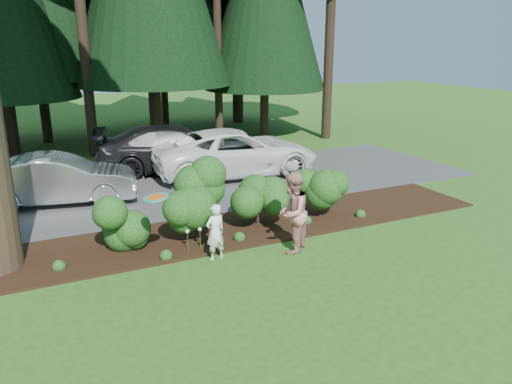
{
  "coord_description": "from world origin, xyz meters",
  "views": [
    {
      "loc": [
        -3.74,
        -7.74,
        4.64
      ],
      "look_at": [
        1.01,
        2.17,
        1.3
      ],
      "focal_mm": 35.0,
      "sensor_mm": 36.0,
      "label": 1
    }
  ],
  "objects_px": {
    "car_dark_suv": "(176,148)",
    "child": "(215,232)",
    "car_silver_wagon": "(59,180)",
    "adult": "(292,213)",
    "car_white_suv": "(236,152)",
    "frisbee": "(156,197)"
  },
  "relations": [
    {
      "from": "car_white_suv",
      "to": "adult",
      "type": "height_order",
      "value": "adult"
    },
    {
      "from": "car_white_suv",
      "to": "car_silver_wagon",
      "type": "bearing_deg",
      "value": 101.17
    },
    {
      "from": "child",
      "to": "frisbee",
      "type": "height_order",
      "value": "frisbee"
    },
    {
      "from": "car_white_suv",
      "to": "car_dark_suv",
      "type": "bearing_deg",
      "value": 52.22
    },
    {
      "from": "car_dark_suv",
      "to": "child",
      "type": "relative_size",
      "value": 4.47
    },
    {
      "from": "car_silver_wagon",
      "to": "adult",
      "type": "xyz_separation_m",
      "value": [
        4.45,
        -5.96,
        0.18
      ]
    },
    {
      "from": "car_silver_wagon",
      "to": "adult",
      "type": "height_order",
      "value": "adult"
    },
    {
      "from": "car_silver_wagon",
      "to": "child",
      "type": "xyz_separation_m",
      "value": [
        2.72,
        -5.62,
        -0.12
      ]
    },
    {
      "from": "car_white_suv",
      "to": "car_dark_suv",
      "type": "xyz_separation_m",
      "value": [
        -1.73,
        1.53,
        0.01
      ]
    },
    {
      "from": "car_silver_wagon",
      "to": "adult",
      "type": "relative_size",
      "value": 2.36
    },
    {
      "from": "car_dark_suv",
      "to": "child",
      "type": "distance_m",
      "value": 8.08
    },
    {
      "from": "car_silver_wagon",
      "to": "adult",
      "type": "bearing_deg",
      "value": -132.57
    },
    {
      "from": "car_dark_suv",
      "to": "frisbee",
      "type": "distance_m",
      "value": 8.44
    },
    {
      "from": "car_silver_wagon",
      "to": "frisbee",
      "type": "distance_m",
      "value": 5.87
    },
    {
      "from": "car_white_suv",
      "to": "car_dark_suv",
      "type": "relative_size",
      "value": 1.03
    },
    {
      "from": "car_silver_wagon",
      "to": "child",
      "type": "height_order",
      "value": "car_silver_wagon"
    },
    {
      "from": "adult",
      "to": "frisbee",
      "type": "height_order",
      "value": "adult"
    },
    {
      "from": "car_white_suv",
      "to": "frisbee",
      "type": "relative_size",
      "value": 11.35
    },
    {
      "from": "car_silver_wagon",
      "to": "frisbee",
      "type": "xyz_separation_m",
      "value": [
        1.46,
        -5.62,
        0.85
      ]
    },
    {
      "from": "car_white_suv",
      "to": "child",
      "type": "height_order",
      "value": "car_white_suv"
    },
    {
      "from": "car_dark_suv",
      "to": "frisbee",
      "type": "height_order",
      "value": "car_dark_suv"
    },
    {
      "from": "adult",
      "to": "car_silver_wagon",
      "type": "bearing_deg",
      "value": -95.5
    }
  ]
}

